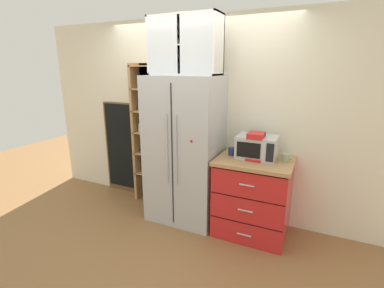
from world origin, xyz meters
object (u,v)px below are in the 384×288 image
refrigerator (185,150)px  mug_sage (285,158)px  microwave (257,147)px  bottle_clear (256,148)px  bottle_cobalt (254,151)px  mug_navy (232,151)px  coffee_maker (256,146)px  chalkboard_menu (122,148)px

refrigerator → mug_sage: bearing=3.3°
microwave → bottle_clear: bottle_clear is taller
microwave → bottle_cobalt: (-0.00, -0.11, -0.02)m
mug_navy → refrigerator: bearing=-176.2°
bottle_cobalt → mug_sage: bearing=21.6°
coffee_maker → mug_sage: size_ratio=2.68×
bottle_cobalt → refrigerator: bearing=176.4°
refrigerator → mug_sage: 1.21m
mug_navy → chalkboard_menu: bearing=172.0°
coffee_maker → chalkboard_menu: chalkboard_menu is taller
mug_navy → chalkboard_menu: 1.89m
coffee_maker → mug_sage: bearing=10.7°
mug_navy → bottle_cobalt: bottle_cobalt is taller
coffee_maker → mug_navy: coffee_maker is taller
mug_sage → bottle_cobalt: bearing=-158.4°
mug_navy → bottle_clear: bottle_clear is taller
microwave → chalkboard_menu: 2.18m
bottle_clear → chalkboard_menu: 2.18m
microwave → mug_navy: size_ratio=3.76×
microwave → chalkboard_menu: size_ratio=0.31×
refrigerator → mug_navy: bearing=3.8°
refrigerator → bottle_clear: refrigerator is taller
bottle_cobalt → chalkboard_menu: 2.19m
microwave → mug_sage: 0.33m
coffee_maker → bottle_clear: (0.00, -0.00, -0.03)m
bottle_clear → bottle_cobalt: 0.07m
mug_navy → bottle_clear: bearing=-6.2°
mug_navy → bottle_cobalt: 0.31m
refrigerator → coffee_maker: bearing=0.6°
refrigerator → chalkboard_menu: 1.30m
bottle_clear → chalkboard_menu: chalkboard_menu is taller
microwave → mug_sage: (0.31, 0.02, -0.09)m
mug_sage → chalkboard_menu: bearing=174.6°
microwave → coffee_maker: size_ratio=1.42×
coffee_maker → chalkboard_menu: 2.19m
microwave → bottle_cobalt: 0.11m
refrigerator → bottle_cobalt: size_ratio=7.35×
refrigerator → chalkboard_menu: bearing=166.4°
bottle_clear → bottle_cobalt: size_ratio=1.14×
mug_sage → bottle_clear: bearing=-169.2°
bottle_clear → refrigerator: bearing=-179.4°
coffee_maker → chalkboard_menu: size_ratio=0.22×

